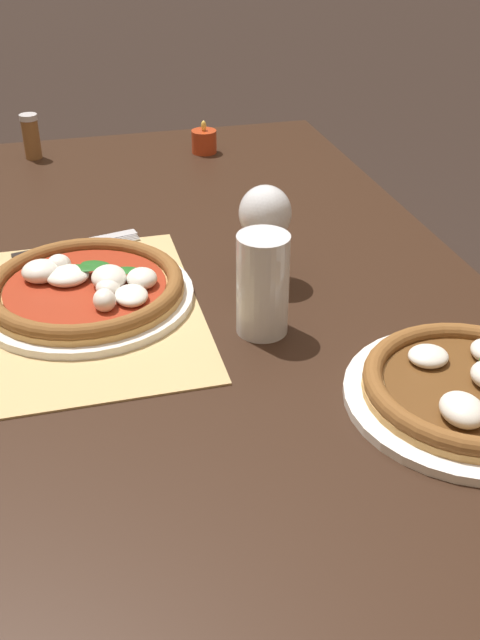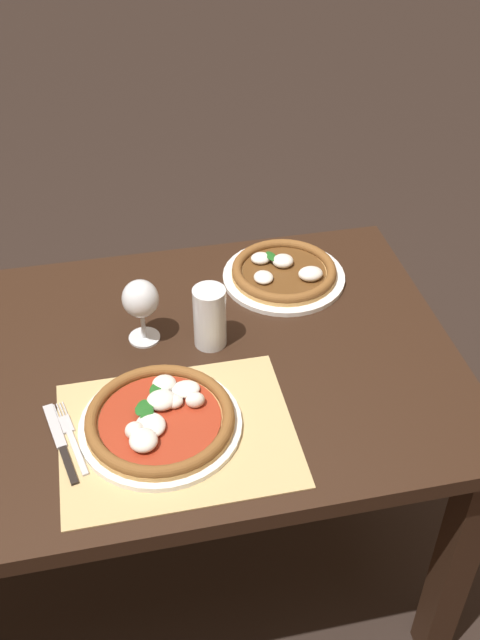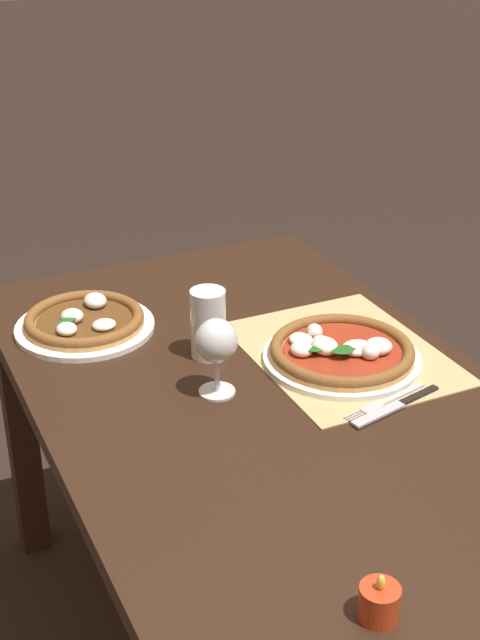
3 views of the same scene
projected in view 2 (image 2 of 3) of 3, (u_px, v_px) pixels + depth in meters
ground_plane at (148, 565)px, 2.06m from camera, size 24.00×24.00×0.00m
dining_table at (126, 402)px, 1.66m from camera, size 1.46×0.86×0.74m
paper_placemat at (177, 434)px, 1.45m from camera, size 0.45×0.36×0.00m
pizza_near at (160, 419)px, 1.45m from camera, size 0.32×0.32×0.05m
pizza_far at (284, 272)px, 1.83m from camera, size 0.30×0.30×0.05m
wine_glass at (141, 301)px, 1.60m from camera, size 0.08×0.08×0.16m
pint_glass at (210, 318)px, 1.62m from camera, size 0.07×0.07×0.15m
fork at (71, 437)px, 1.44m from camera, size 0.06×0.20×0.00m
knife at (61, 443)px, 1.43m from camera, size 0.06×0.21×0.01m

